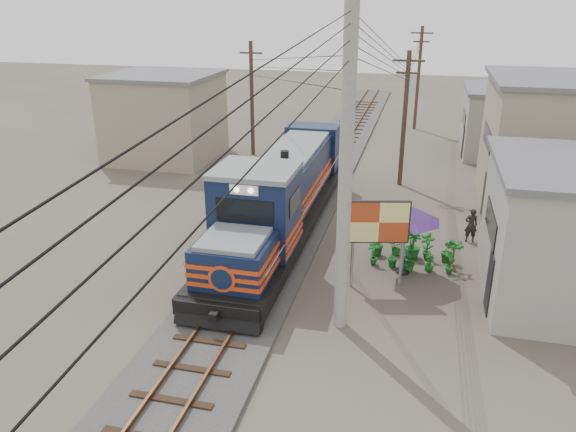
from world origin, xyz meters
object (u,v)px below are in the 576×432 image
(market_umbrella, at_px, (407,213))
(vendor, at_px, (471,225))
(billboard, at_px, (379,224))
(locomotive, at_px, (281,197))

(market_umbrella, xyz_separation_m, vendor, (2.54, 3.52, -1.63))
(billboard, bearing_deg, market_umbrella, 42.65)
(vendor, bearing_deg, market_umbrella, 43.61)
(billboard, distance_m, market_umbrella, 1.57)
(locomotive, relative_size, billboard, 4.88)
(market_umbrella, bearing_deg, locomotive, 155.92)
(market_umbrella, bearing_deg, vendor, 54.18)
(billboard, height_order, market_umbrella, billboard)
(billboard, height_order, vendor, billboard)
(billboard, distance_m, vendor, 6.13)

